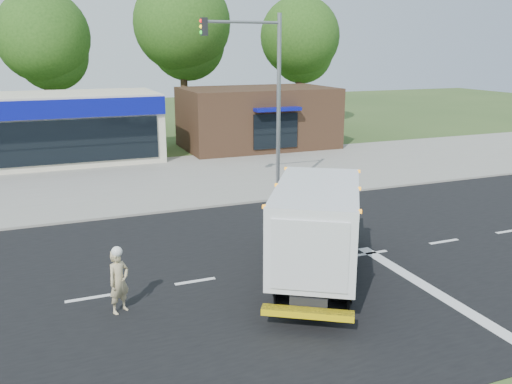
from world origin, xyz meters
TOP-DOWN VIEW (x-y plane):
  - ground at (0.00, 0.00)m, footprint 120.00×120.00m
  - road_asphalt at (0.00, 0.00)m, footprint 60.00×14.00m
  - sidewalk at (0.00, 8.20)m, footprint 60.00×2.40m
  - parking_apron at (0.00, 14.00)m, footprint 60.00×9.00m
  - lane_markings at (1.35, -1.35)m, footprint 55.20×7.00m
  - ems_box_truck at (0.40, -1.06)m, footprint 5.35×6.86m
  - emergency_worker at (-5.28, -1.08)m, footprint 0.73×0.66m
  - brown_storefront at (7.00, 19.98)m, footprint 10.00×6.70m
  - traffic_signal_pole at (2.35, 7.60)m, footprint 3.51×0.25m
  - background_trees at (-0.85, 28.16)m, footprint 36.77×7.39m

SIDE VIEW (x-z plane):
  - ground at x=0.00m, z-range 0.00..0.00m
  - road_asphalt at x=0.00m, z-range -0.01..0.01m
  - parking_apron at x=0.00m, z-range 0.00..0.02m
  - lane_markings at x=1.35m, z-range 0.01..0.02m
  - sidewalk at x=0.00m, z-range 0.00..0.12m
  - emergency_worker at x=-5.28m, z-range -0.01..1.77m
  - ems_box_truck at x=0.40m, z-range 0.23..3.24m
  - brown_storefront at x=7.00m, z-range 0.00..4.00m
  - traffic_signal_pole at x=2.35m, z-range 0.92..8.92m
  - background_trees at x=-0.85m, z-range 1.33..13.43m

